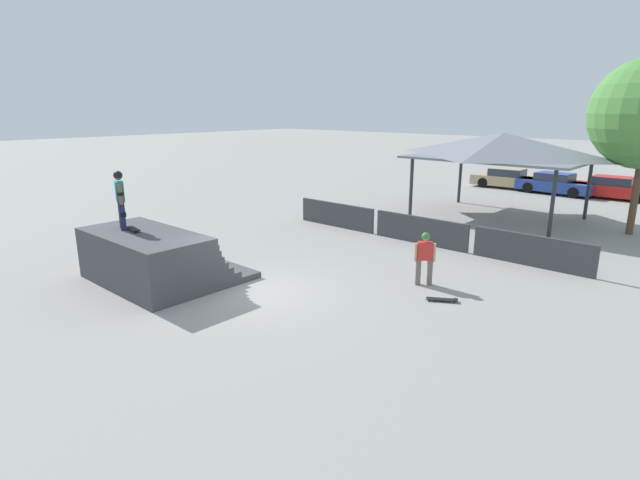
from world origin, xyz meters
TOP-DOWN VIEW (x-y plane):
  - ground_plane at (0.00, 0.00)m, footprint 160.00×160.00m
  - quarter_pipe_ramp at (-2.87, -1.32)m, footprint 4.28×3.70m
  - skater_on_deck at (-3.80, -1.72)m, footprint 0.75×0.44m
  - skateboard_on_deck at (-3.31, -1.65)m, footprint 0.81×0.37m
  - bystander_walking at (3.32, 3.85)m, footprint 0.56×0.46m
  - skateboard_on_ground at (4.41, 3.04)m, footprint 0.82×0.60m
  - barrier_fence at (0.80, 7.83)m, footprint 12.43×0.12m
  - pavilion_shelter at (1.07, 14.30)m, footprint 7.58×5.87m
  - parked_car_tan at (-2.15, 23.59)m, footprint 4.62×1.94m
  - parked_car_blue at (0.88, 23.29)m, footprint 4.48×1.98m
  - parked_car_red at (3.91, 23.79)m, footprint 4.56×1.76m

SIDE VIEW (x-z plane):
  - ground_plane at x=0.00m, z-range 0.00..0.00m
  - skateboard_on_ground at x=4.41m, z-range 0.01..0.10m
  - barrier_fence at x=0.80m, z-range 0.00..1.05m
  - parked_car_blue at x=0.88m, z-range -0.03..1.24m
  - parked_car_red at x=3.91m, z-range -0.03..1.24m
  - parked_car_tan at x=-2.15m, z-range -0.03..1.24m
  - quarter_pipe_ramp at x=-2.87m, z-range -0.07..1.48m
  - bystander_walking at x=3.32m, z-range 0.14..1.74m
  - skateboard_on_deck at x=-3.31m, z-range 1.57..1.66m
  - skater_on_deck at x=-3.80m, z-range 1.69..3.44m
  - pavilion_shelter at x=1.07m, z-range 1.39..5.38m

